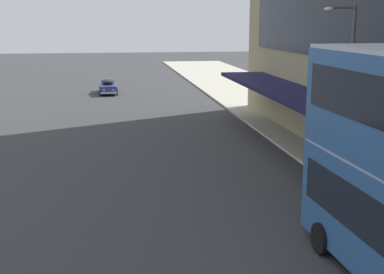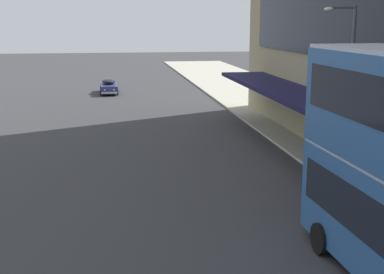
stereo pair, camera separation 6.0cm
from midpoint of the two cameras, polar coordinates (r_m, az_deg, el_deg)
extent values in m
cube|color=black|center=(18.41, 16.03, 8.46)|extent=(1.28, 0.09, 0.36)
cylinder|color=black|center=(17.64, 13.58, -10.49)|extent=(0.27, 1.01, 1.00)
cube|color=navy|center=(54.75, -8.82, 5.24)|extent=(1.68, 4.75, 0.73)
ellipsoid|color=#1E232D|center=(54.91, -8.85, 5.93)|extent=(1.46, 2.62, 0.60)
cube|color=silver|center=(52.38, -8.77, 4.68)|extent=(1.54, 0.14, 0.14)
cube|color=silver|center=(57.17, -8.86, 5.32)|extent=(1.54, 0.14, 0.14)
sphere|color=silver|center=(52.39, -8.29, 4.99)|extent=(0.18, 0.18, 0.18)
sphere|color=silver|center=(52.37, -9.26, 4.96)|extent=(0.18, 0.18, 0.18)
cylinder|color=black|center=(53.35, -7.91, 4.79)|extent=(0.15, 0.64, 0.64)
cylinder|color=black|center=(53.32, -9.65, 4.73)|extent=(0.15, 0.64, 0.64)
cylinder|color=black|center=(56.26, -8.02, 5.18)|extent=(0.15, 0.64, 0.64)
cylinder|color=black|center=(56.23, -9.67, 5.12)|extent=(0.15, 0.64, 0.64)
cylinder|color=#4C4C51|center=(25.05, 16.56, 4.44)|extent=(0.16, 0.16, 7.73)
cylinder|color=#4C4C51|center=(24.59, 15.81, 13.16)|extent=(1.20, 0.10, 0.10)
ellipsoid|color=silver|center=(24.35, 14.48, 13.05)|extent=(0.44, 0.28, 0.20)
cylinder|color=red|center=(22.66, 19.22, -5.87)|extent=(0.20, 0.20, 0.55)
sphere|color=red|center=(22.56, 19.28, -5.06)|extent=(0.18, 0.18, 0.18)
cylinder|color=red|center=(22.78, 19.05, -5.69)|extent=(0.08, 0.10, 0.08)
cylinder|color=red|center=(22.53, 19.41, -5.92)|extent=(0.08, 0.10, 0.08)
camera|label=1|loc=(0.03, -89.93, 0.02)|focal=50.00mm
camera|label=2|loc=(0.03, 90.07, -0.02)|focal=50.00mm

